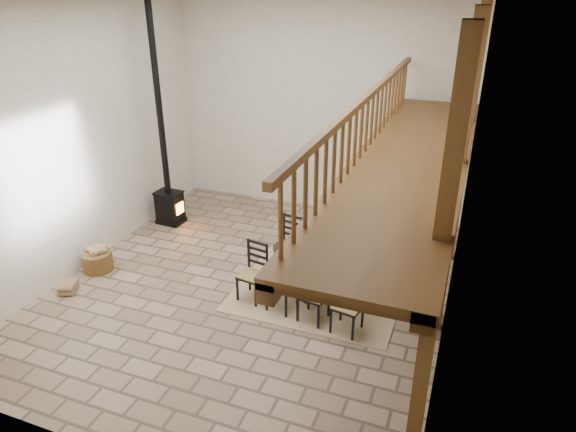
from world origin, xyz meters
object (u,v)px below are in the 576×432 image
at_px(dining_table, 319,273).
at_px(log_basket, 97,260).
at_px(log_stack, 68,287).
at_px(wood_stove, 167,177).

distance_m(dining_table, log_basket, 4.43).
height_order(log_basket, log_stack, log_basket).
bearing_deg(wood_stove, log_basket, -90.65).
height_order(dining_table, log_stack, dining_table).
height_order(dining_table, log_basket, dining_table).
distance_m(wood_stove, log_basket, 2.56).
relative_size(dining_table, log_stack, 5.65).
xyz_separation_m(dining_table, log_basket, (-4.35, -0.83, -0.18)).
xyz_separation_m(wood_stove, log_basket, (-0.17, -2.38, -0.93)).
bearing_deg(wood_stove, dining_table, -16.94).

